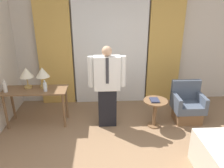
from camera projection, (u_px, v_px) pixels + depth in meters
wall_back at (110, 47)px, 5.21m from camera, size 10.00×0.06×2.70m
curtain_sheer_center at (111, 51)px, 5.11m from camera, size 1.71×0.06×2.58m
curtain_drape_left at (55, 52)px, 5.05m from camera, size 0.79×0.06×2.58m
curtain_drape_right at (165, 50)px, 5.18m from camera, size 0.79×0.06×2.58m
desk at (36, 95)px, 4.36m from camera, size 1.25×0.50×0.76m
table_lamp_left at (26, 73)px, 4.29m from camera, size 0.27×0.27×0.42m
table_lamp_right at (42, 73)px, 4.31m from camera, size 0.27×0.27×0.42m
bottle_near_edge at (5, 87)px, 4.16m from camera, size 0.08×0.08×0.25m
bottle_by_lamp at (45, 87)px, 4.21m from camera, size 0.07×0.07×0.22m
person at (107, 85)px, 4.22m from camera, size 0.72×0.24×1.64m
armchair at (187, 106)px, 4.60m from camera, size 0.61×0.54×0.84m
side_table at (155, 109)px, 4.35m from camera, size 0.48×0.48×0.57m
book at (155, 100)px, 4.26m from camera, size 0.16×0.22×0.03m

